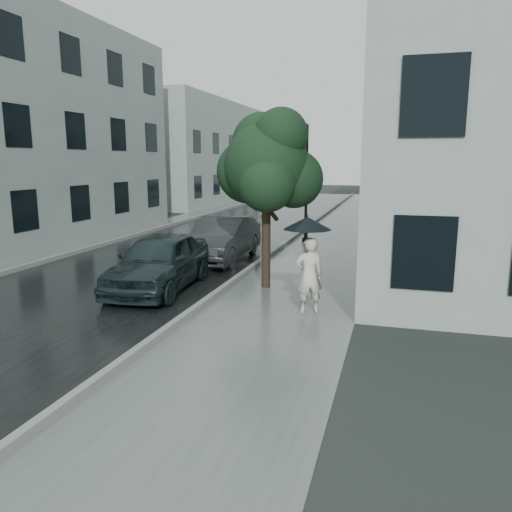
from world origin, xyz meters
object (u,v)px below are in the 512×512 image
(street_tree, at_px, (267,164))
(lamp_post, at_px, (303,174))
(car_far, at_px, (222,239))
(pedestrian, at_px, (309,275))
(car_near, at_px, (159,261))

(street_tree, relative_size, lamp_post, 0.96)
(street_tree, distance_m, car_far, 4.63)
(street_tree, height_order, lamp_post, lamp_post)
(lamp_post, bearing_deg, pedestrian, -63.33)
(pedestrian, xyz_separation_m, car_near, (-4.19, 0.99, -0.11))
(lamp_post, distance_m, car_far, 5.45)
(car_far, bearing_deg, street_tree, -53.11)
(car_far, bearing_deg, car_near, -95.15)
(pedestrian, distance_m, car_near, 4.31)
(car_near, bearing_deg, street_tree, 17.47)
(pedestrian, height_order, lamp_post, lamp_post)
(pedestrian, height_order, street_tree, street_tree)
(pedestrian, relative_size, car_far, 0.38)
(pedestrian, relative_size, lamp_post, 0.35)
(car_near, bearing_deg, pedestrian, -17.74)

